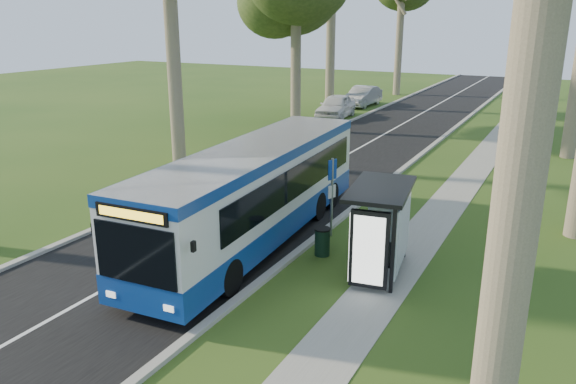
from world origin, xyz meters
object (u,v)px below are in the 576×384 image
at_px(bus, 255,194).
at_px(bus_shelter, 380,218).
at_px(car_silver, 363,96).
at_px(litter_bin, 322,241).
at_px(bus_stop_sign, 332,188).
at_px(car_white, 336,106).

height_order(bus, bus_shelter, bus).
distance_m(bus_shelter, car_silver, 32.02).
bearing_deg(bus, car_silver, 100.37).
height_order(litter_bin, car_silver, car_silver).
xyz_separation_m(bus_stop_sign, car_white, (-8.82, 21.21, -0.80)).
distance_m(car_white, car_silver, 6.35).
xyz_separation_m(bus_shelter, litter_bin, (-2.00, 0.72, -1.34)).
bearing_deg(bus_stop_sign, car_white, 130.84).
distance_m(litter_bin, car_silver, 30.65).
relative_size(bus_stop_sign, car_silver, 0.55).
bearing_deg(litter_bin, bus_stop_sign, 103.90).
height_order(bus_stop_sign, bus_shelter, bus_stop_sign).
relative_size(bus_stop_sign, litter_bin, 3.05).
height_order(bus_shelter, litter_bin, bus_shelter).
xyz_separation_m(bus, car_silver, (-7.15, 29.11, -0.82)).
relative_size(litter_bin, car_white, 0.18).
height_order(bus, car_white, bus).
xyz_separation_m(bus, bus_shelter, (4.37, -0.74, 0.17)).
relative_size(bus_shelter, car_silver, 0.65).
bearing_deg(bus, bus_shelter, -13.10).
bearing_deg(litter_bin, bus_shelter, -19.86).
bearing_deg(car_white, litter_bin, -74.43).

